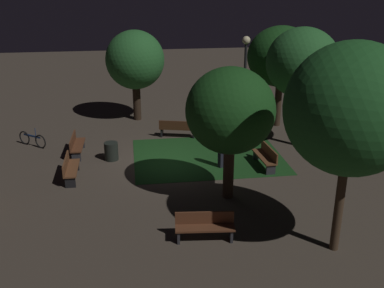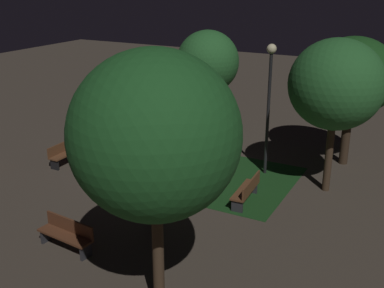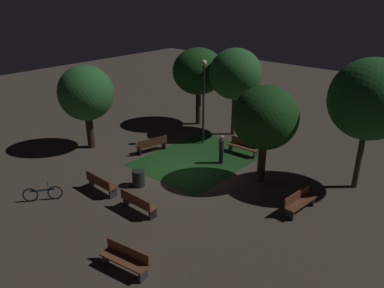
{
  "view_description": "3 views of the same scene",
  "coord_description": "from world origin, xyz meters",
  "px_view_note": "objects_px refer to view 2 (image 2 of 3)",
  "views": [
    {
      "loc": [
        18.11,
        -1.6,
        7.7
      ],
      "look_at": [
        0.61,
        0.86,
        0.96
      ],
      "focal_mm": 42.48,
      "sensor_mm": 36.0,
      "label": 1
    },
    {
      "loc": [
        15.09,
        9.14,
        7.41
      ],
      "look_at": [
        -0.72,
        0.74,
        1.0
      ],
      "focal_mm": 44.51,
      "sensor_mm": 36.0,
      "label": 2
    },
    {
      "loc": [
        11.95,
        -12.81,
        8.81
      ],
      "look_at": [
        -0.24,
        1.07,
        1.09
      ],
      "focal_mm": 35.3,
      "sensor_mm": 36.0,
      "label": 3
    }
  ],
  "objects_px": {
    "bench_corner": "(67,233)",
    "tree_back_right": "(353,77)",
    "bench_by_lamp": "(247,190)",
    "pedestrian": "(202,168)",
    "tree_tall_center": "(336,85)",
    "lamp_post_plaza_west": "(269,89)",
    "trash_bin": "(122,147)",
    "bench_front_left": "(105,134)",
    "bench_back_row": "(66,152)",
    "tree_near_wall": "(155,136)",
    "bicycle": "(88,123)",
    "tree_back_left": "(208,62)",
    "bench_near_trees": "(213,140)",
    "tree_left_canopy": "(153,122)"
  },
  "relations": [
    {
      "from": "bench_corner",
      "to": "tree_back_right",
      "type": "xyz_separation_m",
      "value": [
        -10.37,
        5.62,
        3.16
      ]
    },
    {
      "from": "bench_by_lamp",
      "to": "pedestrian",
      "type": "height_order",
      "value": "pedestrian"
    },
    {
      "from": "tree_tall_center",
      "to": "bench_by_lamp",
      "type": "bearing_deg",
      "value": -43.17
    },
    {
      "from": "lamp_post_plaza_west",
      "to": "trash_bin",
      "type": "relative_size",
      "value": 6.4
    },
    {
      "from": "bench_front_left",
      "to": "tree_tall_center",
      "type": "xyz_separation_m",
      "value": [
        0.19,
        10.14,
        3.41
      ]
    },
    {
      "from": "bench_back_row",
      "to": "pedestrian",
      "type": "xyz_separation_m",
      "value": [
        -0.31,
        6.15,
        0.37
      ]
    },
    {
      "from": "bench_back_row",
      "to": "lamp_post_plaza_west",
      "type": "bearing_deg",
      "value": 110.28
    },
    {
      "from": "bench_corner",
      "to": "tree_near_wall",
      "type": "xyz_separation_m",
      "value": [
        1.02,
        3.71,
        3.81
      ]
    },
    {
      "from": "bench_front_left",
      "to": "bicycle",
      "type": "xyz_separation_m",
      "value": [
        -1.34,
        -2.14,
        -0.14
      ]
    },
    {
      "from": "lamp_post_plaza_west",
      "to": "bicycle",
      "type": "relative_size",
      "value": 3.61
    },
    {
      "from": "bench_front_left",
      "to": "tree_near_wall",
      "type": "distance_m",
      "value": 12.52
    },
    {
      "from": "bench_back_row",
      "to": "pedestrian",
      "type": "distance_m",
      "value": 6.17
    },
    {
      "from": "tree_back_left",
      "to": "pedestrian",
      "type": "distance_m",
      "value": 8.21
    },
    {
      "from": "bench_corner",
      "to": "tree_tall_center",
      "type": "distance_m",
      "value": 9.89
    },
    {
      "from": "bench_back_row",
      "to": "bench_corner",
      "type": "relative_size",
      "value": 0.98
    },
    {
      "from": "bench_front_left",
      "to": "trash_bin",
      "type": "bearing_deg",
      "value": 62.37
    },
    {
      "from": "tree_back_left",
      "to": "bench_corner",
      "type": "bearing_deg",
      "value": 7.79
    },
    {
      "from": "bench_near_trees",
      "to": "pedestrian",
      "type": "distance_m",
      "value": 4.16
    },
    {
      "from": "bench_back_row",
      "to": "bicycle",
      "type": "height_order",
      "value": "bicycle"
    },
    {
      "from": "pedestrian",
      "to": "bench_corner",
      "type": "bearing_deg",
      "value": -16.83
    },
    {
      "from": "trash_bin",
      "to": "pedestrian",
      "type": "bearing_deg",
      "value": 72.51
    },
    {
      "from": "tree_back_left",
      "to": "tree_back_right",
      "type": "xyz_separation_m",
      "value": [
        2.07,
        7.32,
        0.37
      ]
    },
    {
      "from": "bench_corner",
      "to": "tree_left_canopy",
      "type": "xyz_separation_m",
      "value": [
        -2.67,
        1.3,
        2.76
      ]
    },
    {
      "from": "bench_back_row",
      "to": "bench_near_trees",
      "type": "relative_size",
      "value": 0.97
    },
    {
      "from": "tree_back_right",
      "to": "pedestrian",
      "type": "relative_size",
      "value": 3.23
    },
    {
      "from": "bench_by_lamp",
      "to": "tree_left_canopy",
      "type": "bearing_deg",
      "value": -41.31
    },
    {
      "from": "bench_back_row",
      "to": "tree_tall_center",
      "type": "height_order",
      "value": "tree_tall_center"
    },
    {
      "from": "lamp_post_plaza_west",
      "to": "trash_bin",
      "type": "bearing_deg",
      "value": -80.0
    },
    {
      "from": "tree_back_left",
      "to": "bench_back_row",
      "type": "bearing_deg",
      "value": -20.96
    },
    {
      "from": "tree_tall_center",
      "to": "bicycle",
      "type": "height_order",
      "value": "tree_tall_center"
    },
    {
      "from": "bench_near_trees",
      "to": "trash_bin",
      "type": "height_order",
      "value": "bench_near_trees"
    },
    {
      "from": "lamp_post_plaza_west",
      "to": "pedestrian",
      "type": "height_order",
      "value": "lamp_post_plaza_west"
    },
    {
      "from": "bench_corner",
      "to": "tree_back_right",
      "type": "bearing_deg",
      "value": 151.53
    },
    {
      "from": "bench_by_lamp",
      "to": "lamp_post_plaza_west",
      "type": "height_order",
      "value": "lamp_post_plaza_west"
    },
    {
      "from": "tree_tall_center",
      "to": "tree_back_left",
      "type": "height_order",
      "value": "tree_tall_center"
    },
    {
      "from": "bench_near_trees",
      "to": "tree_tall_center",
      "type": "relative_size",
      "value": 0.34
    },
    {
      "from": "bench_front_left",
      "to": "bench_by_lamp",
      "type": "relative_size",
      "value": 0.99
    },
    {
      "from": "bench_corner",
      "to": "pedestrian",
      "type": "distance_m",
      "value": 5.58
    },
    {
      "from": "trash_bin",
      "to": "tree_back_left",
      "type": "bearing_deg",
      "value": 167.26
    },
    {
      "from": "bench_near_trees",
      "to": "bench_by_lamp",
      "type": "bearing_deg",
      "value": 38.45
    },
    {
      "from": "tree_back_left",
      "to": "bicycle",
      "type": "distance_m",
      "value": 6.76
    },
    {
      "from": "tree_back_right",
      "to": "tree_tall_center",
      "type": "bearing_deg",
      "value": -0.51
    },
    {
      "from": "tree_back_left",
      "to": "bench_near_trees",
      "type": "bearing_deg",
      "value": 30.34
    },
    {
      "from": "bench_by_lamp",
      "to": "trash_bin",
      "type": "height_order",
      "value": "bench_by_lamp"
    },
    {
      "from": "lamp_post_plaza_west",
      "to": "trash_bin",
      "type": "distance_m",
      "value": 6.87
    },
    {
      "from": "tree_back_right",
      "to": "trash_bin",
      "type": "distance_m",
      "value": 9.87
    },
    {
      "from": "tree_tall_center",
      "to": "trash_bin",
      "type": "distance_m",
      "value": 9.28
    },
    {
      "from": "tree_left_canopy",
      "to": "tree_back_right",
      "type": "relative_size",
      "value": 0.92
    },
    {
      "from": "tree_tall_center",
      "to": "tree_back_right",
      "type": "xyz_separation_m",
      "value": [
        -2.96,
        0.03,
        -0.25
      ]
    },
    {
      "from": "tree_left_canopy",
      "to": "trash_bin",
      "type": "bearing_deg",
      "value": -133.8
    }
  ]
}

